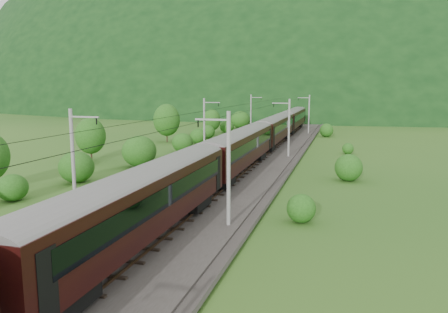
# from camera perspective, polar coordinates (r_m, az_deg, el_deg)

# --- Properties ---
(ground) EXTENTS (600.00, 600.00, 0.00)m
(ground) POSITION_cam_1_polar(r_m,az_deg,el_deg) (33.37, -9.85, -8.35)
(ground) COLOR #26541A
(ground) RESTS_ON ground
(railbed) EXTENTS (14.00, 220.00, 0.30)m
(railbed) POSITION_cam_1_polar(r_m,az_deg,el_deg) (42.23, -3.99, -4.32)
(railbed) COLOR #38332D
(railbed) RESTS_ON ground
(track_left) EXTENTS (2.40, 220.00, 0.27)m
(track_left) POSITION_cam_1_polar(r_m,az_deg,el_deg) (43.04, -7.00, -3.81)
(track_left) COLOR brown
(track_left) RESTS_ON railbed
(track_right) EXTENTS (2.40, 220.00, 0.27)m
(track_right) POSITION_cam_1_polar(r_m,az_deg,el_deg) (41.45, -0.86, -4.25)
(track_right) COLOR brown
(track_right) RESTS_ON railbed
(catenary_left) EXTENTS (2.54, 192.28, 8.00)m
(catenary_left) POSITION_cam_1_polar(r_m,az_deg,el_deg) (64.11, -2.53, 4.21)
(catenary_left) COLOR gray
(catenary_left) RESTS_ON railbed
(catenary_right) EXTENTS (2.54, 192.28, 8.00)m
(catenary_right) POSITION_cam_1_polar(r_m,az_deg,el_deg) (61.38, 8.41, 3.91)
(catenary_right) COLOR gray
(catenary_right) RESTS_ON railbed
(overhead_wires) EXTENTS (4.83, 198.00, 0.03)m
(overhead_wires) POSITION_cam_1_polar(r_m,az_deg,el_deg) (41.18, -4.09, 5.13)
(overhead_wires) COLOR black
(overhead_wires) RESTS_ON ground
(mountain_main) EXTENTS (504.00, 360.00, 244.00)m
(mountain_main) POSITION_cam_1_polar(r_m,az_deg,el_deg) (289.15, 13.12, 6.87)
(mountain_main) COLOR black
(mountain_main) RESTS_ON ground
(mountain_ridge) EXTENTS (336.00, 280.00, 132.00)m
(mountain_ridge) POSITION_cam_1_polar(r_m,az_deg,el_deg) (355.04, -6.43, 7.41)
(mountain_ridge) COLOR black
(mountain_ridge) RESTS_ON ground
(train) EXTENTS (3.21, 154.63, 5.59)m
(train) POSITION_cam_1_polar(r_m,az_deg,el_deg) (61.17, 4.82, 3.27)
(train) COLOR black
(train) RESTS_ON ground
(hazard_post_near) EXTENTS (0.14, 0.14, 1.35)m
(hazard_post_near) POSITION_cam_1_polar(r_m,az_deg,el_deg) (78.36, 5.22, 2.48)
(hazard_post_near) COLOR red
(hazard_post_near) RESTS_ON railbed
(hazard_post_far) EXTENTS (0.15, 0.15, 1.44)m
(hazard_post_far) POSITION_cam_1_polar(r_m,az_deg,el_deg) (63.54, 3.31, 1.01)
(hazard_post_far) COLOR red
(hazard_post_far) RESTS_ON railbed
(signal) EXTENTS (0.23, 0.23, 2.04)m
(signal) POSITION_cam_1_polar(r_m,az_deg,el_deg) (54.99, -2.45, 0.26)
(signal) COLOR black
(signal) RESTS_ON railbed
(vegetation_left) EXTENTS (12.79, 146.46, 6.92)m
(vegetation_left) POSITION_cam_1_polar(r_m,az_deg,el_deg) (60.14, -12.62, 1.76)
(vegetation_left) COLOR #215015
(vegetation_left) RESTS_ON ground
(vegetation_right) EXTENTS (7.09, 101.27, 2.82)m
(vegetation_right) POSITION_cam_1_polar(r_m,az_deg,el_deg) (30.47, 13.52, -7.63)
(vegetation_right) COLOR #215015
(vegetation_right) RESTS_ON ground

